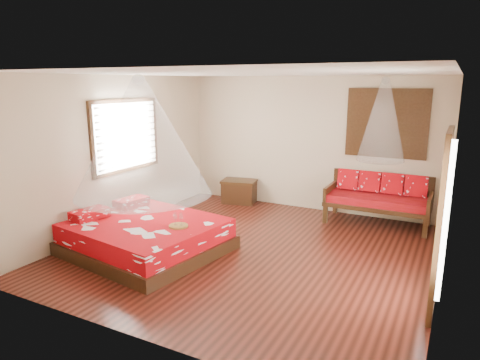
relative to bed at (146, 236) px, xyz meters
The scene contains 10 objects.
room 2.06m from the bed, 27.55° to the left, with size 5.54×5.54×2.84m.
bed is the anchor object (origin of this frame).
daybed 4.42m from the bed, 46.13° to the left, with size 1.91×0.85×0.97m.
storage_chest 3.24m from the bed, 89.82° to the left, with size 0.85×0.70×0.52m.
shutter_panel 4.94m from the bed, 48.94° to the left, with size 1.52×0.06×1.32m.
window_left 2.12m from the bed, 140.12° to the left, with size 0.10×1.74×1.34m.
glazed_door 4.32m from the bed, ahead, with size 0.08×1.02×2.16m.
wine_tray 0.71m from the bed, ahead, with size 0.30×0.30×0.24m.
mosquito_net_main 1.60m from the bed, ahead, with size 2.11×2.11×1.80m, color white.
mosquito_net_daybed 4.65m from the bed, 44.87° to the left, with size 0.86×0.86×1.50m, color white.
Camera 1 is at (2.83, -5.86, 2.66)m, focal length 32.00 mm.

